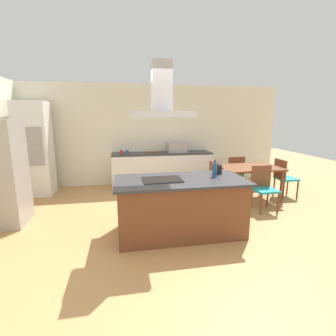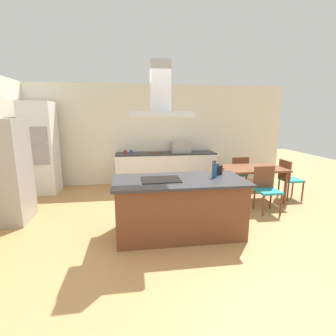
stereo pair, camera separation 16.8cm
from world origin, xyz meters
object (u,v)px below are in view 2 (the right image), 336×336
refrigerator (1,172)px  dining_table (251,171)px  coffee_mug_red (125,152)px  countertop_microwave (181,147)px  chair_at_left_end (211,179)px  coffee_mug_blue (131,152)px  cooktop (161,180)px  chair_at_right_end (288,177)px  chair_facing_back_wall (238,172)px  tea_kettle (218,169)px  range_hood (160,99)px  olive_oil_bottle (215,170)px  chair_facing_island (266,186)px  cutting_board (156,152)px  wall_oven_stack (41,148)px

refrigerator → dining_table: 4.89m
coffee_mug_red → dining_table: 3.17m
countertop_microwave → chair_at_left_end: 1.63m
coffee_mug_blue → refrigerator: 2.99m
cooktop → dining_table: 2.59m
countertop_microwave → chair_at_right_end: 2.73m
chair_facing_back_wall → tea_kettle: bearing=-123.3°
dining_table → range_hood: size_ratio=1.56×
cooktop → olive_oil_bottle: size_ratio=2.21×
cooktop → countertop_microwave: countertop_microwave is taller
countertop_microwave → range_hood: (-0.87, -2.88, 1.06)m
chair_at_right_end → cooktop: bearing=-155.9°
olive_oil_bottle → coffee_mug_blue: (-1.32, 2.84, -0.07)m
countertop_microwave → chair_facing_island: size_ratio=0.56×
coffee_mug_red → cutting_board: bearing=3.6°
olive_oil_bottle → coffee_mug_red: 3.19m
tea_kettle → chair_facing_back_wall: size_ratio=0.24×
wall_oven_stack → coffee_mug_red: bearing=6.6°
range_hood → chair_at_left_end: bearing=47.7°
chair_facing_back_wall → refrigerator: bearing=-166.6°
range_hood → olive_oil_bottle: bearing=3.2°
tea_kettle → refrigerator: 3.74m
chair_at_left_end → chair_facing_back_wall: (0.92, 0.67, 0.00)m
countertop_microwave → dining_table: size_ratio=0.36×
wall_oven_stack → refrigerator: wall_oven_stack is taller
dining_table → olive_oil_bottle: bearing=-134.3°
coffee_mug_blue → refrigerator: (-2.23, -1.99, -0.03)m
cutting_board → chair_facing_back_wall: (1.97, -0.88, -0.40)m
coffee_mug_red → refrigerator: refrigerator is taller
cooktop → chair_at_left_end: cooktop is taller
countertop_microwave → chair_at_right_end: size_ratio=0.56×
coffee_mug_blue → chair_at_left_end: (1.71, -1.50, -0.44)m
cooktop → chair_at_right_end: bearing=24.1°
range_hood → wall_oven_stack: bearing=134.6°
coffee_mug_red → coffee_mug_blue: (0.15, 0.01, 0.00)m
olive_oil_bottle → chair_facing_back_wall: bearing=56.9°
range_hood → tea_kettle: bearing=15.3°
cutting_board → olive_oil_bottle: bearing=-76.9°
chair_at_right_end → cutting_board: bearing=151.8°
chair_facing_island → refrigerator: bearing=178.0°
chair_facing_island → chair_facing_back_wall: same height
cooktop → coffee_mug_red: 2.94m
cooktop → refrigerator: (-2.69, 0.89, 0.00)m
coffee_mug_blue → chair_at_left_end: coffee_mug_blue is taller
wall_oven_stack → cutting_board: bearing=5.8°
coffee_mug_red → chair_at_left_end: size_ratio=0.10×
coffee_mug_red → chair_at_right_end: bearing=-22.1°
countertop_microwave → range_hood: range_hood is taller
refrigerator → chair_facing_back_wall: refrigerator is taller
countertop_microwave → tea_kettle: bearing=-87.0°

